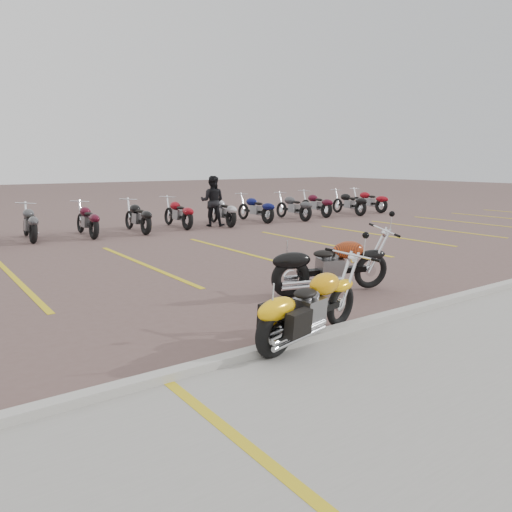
{
  "coord_description": "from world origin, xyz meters",
  "views": [
    {
      "loc": [
        -4.42,
        -6.67,
        2.34
      ],
      "look_at": [
        0.43,
        0.15,
        0.75
      ],
      "focal_mm": 35.0,
      "sensor_mm": 36.0,
      "label": 1
    }
  ],
  "objects": [
    {
      "name": "ground",
      "position": [
        0.0,
        0.0,
        0.0
      ],
      "size": [
        100.0,
        100.0,
        0.0
      ],
      "primitive_type": "plane",
      "color": "brown",
      "rests_on": "ground"
    },
    {
      "name": "concrete_apron",
      "position": [
        0.0,
        -4.5,
        0.01
      ],
      "size": [
        60.0,
        5.0,
        0.01
      ],
      "primitive_type": "cube",
      "color": "#9E9B93",
      "rests_on": "ground"
    },
    {
      "name": "curb",
      "position": [
        0.0,
        -2.0,
        0.06
      ],
      "size": [
        60.0,
        0.18,
        0.12
      ],
      "primitive_type": "cube",
      "color": "#ADAAA3",
      "rests_on": "ground"
    },
    {
      "name": "parking_stripes",
      "position": [
        0.0,
        4.0,
        0.0
      ],
      "size": [
        38.0,
        5.5,
        0.01
      ],
      "primitive_type": null,
      "color": "gold",
      "rests_on": "ground"
    },
    {
      "name": "apron_stripe",
      "position": [
        -2.3,
        -4.5,
        0.01
      ],
      "size": [
        0.12,
        5.0,
        0.0
      ],
      "primitive_type": "cube",
      "color": "gold",
      "rests_on": "concrete_apron"
    },
    {
      "name": "yellow_cruiser",
      "position": [
        -0.26,
        -1.97,
        0.44
      ],
      "size": [
        2.11,
        0.65,
        0.88
      ],
      "rotation": [
        0.08,
        0.0,
        0.24
      ],
      "color": "black",
      "rests_on": "ground"
    },
    {
      "name": "flame_cruiser",
      "position": [
        1.68,
        -0.31,
        0.47
      ],
      "size": [
        2.26,
        0.76,
        0.95
      ],
      "rotation": [
        0.11,
        0.0,
        -0.27
      ],
      "color": "black",
      "rests_on": "ground"
    },
    {
      "name": "person_b",
      "position": [
        4.85,
        9.1,
        0.92
      ],
      "size": [
        1.13,
        1.1,
        1.83
      ],
      "primitive_type": "imported",
      "rotation": [
        0.0,
        0.0,
        2.45
      ],
      "color": "black",
      "rests_on": "ground"
    },
    {
      "name": "bg_bike_row",
      "position": [
        2.76,
        9.2,
        0.55
      ],
      "size": [
        22.19,
        2.03,
        1.1
      ],
      "color": "black",
      "rests_on": "ground"
    }
  ]
}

